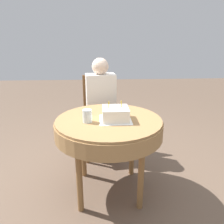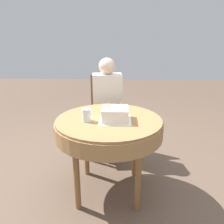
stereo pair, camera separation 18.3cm
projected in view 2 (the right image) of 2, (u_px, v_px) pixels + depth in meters
The scene contains 7 objects.
ground_plane at pixel (109, 189), 2.09m from camera, with size 12.00×12.00×0.00m, color brown.
dining_table at pixel (109, 128), 1.89m from camera, with size 0.92×0.92×0.72m.
chair at pixel (107, 113), 2.67m from camera, with size 0.47×0.47×0.96m.
person at pixel (107, 100), 2.51m from camera, with size 0.35×0.33×1.17m.
napkin at pixel (115, 120), 1.83m from camera, with size 0.26×0.26×0.00m.
birthday_cake at pixel (115, 114), 1.81m from camera, with size 0.21×0.21×0.16m.
drinking_glass at pixel (87, 115), 1.78m from camera, with size 0.08×0.08×0.11m.
Camera 2 is at (0.10, -1.74, 1.36)m, focal length 35.00 mm.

